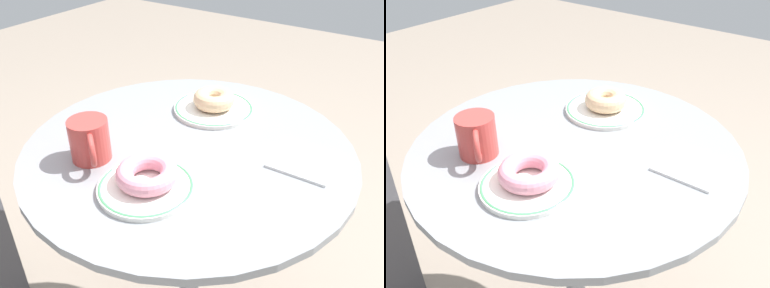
% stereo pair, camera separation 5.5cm
% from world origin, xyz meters
% --- Properties ---
extents(cafe_table, '(0.74, 0.74, 0.75)m').
position_xyz_m(cafe_table, '(0.00, 0.00, 0.54)').
color(cafe_table, gray).
rests_on(cafe_table, ground).
extents(plate_left, '(0.19, 0.19, 0.01)m').
position_xyz_m(plate_left, '(-0.18, -0.02, 0.76)').
color(plate_left, white).
rests_on(plate_left, cafe_table).
extents(plate_right, '(0.21, 0.21, 0.01)m').
position_xyz_m(plate_right, '(0.18, 0.04, 0.76)').
color(plate_right, white).
rests_on(plate_right, cafe_table).
extents(donut_pink_frosted, '(0.17, 0.17, 0.04)m').
position_xyz_m(donut_pink_frosted, '(-0.17, -0.02, 0.78)').
color(donut_pink_frosted, pink).
rests_on(donut_pink_frosted, plate_left).
extents(donut_glazed, '(0.14, 0.14, 0.04)m').
position_xyz_m(donut_glazed, '(0.18, 0.04, 0.78)').
color(donut_glazed, '#E0B789').
rests_on(donut_glazed, plate_right).
extents(paper_napkin, '(0.12, 0.13, 0.01)m').
position_xyz_m(paper_napkin, '(0.08, -0.24, 0.75)').
color(paper_napkin, white).
rests_on(paper_napkin, cafe_table).
extents(coffee_mug, '(0.10, 0.11, 0.09)m').
position_xyz_m(coffee_mug, '(-0.16, 0.14, 0.80)').
color(coffee_mug, '#B73D38').
rests_on(coffee_mug, cafe_table).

